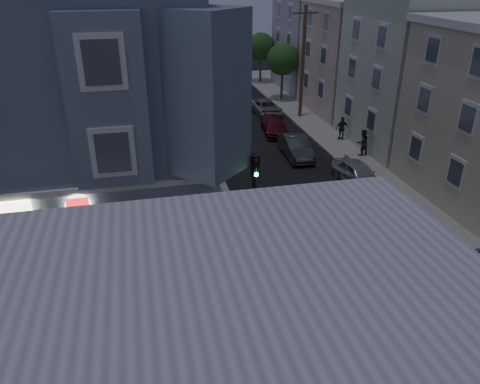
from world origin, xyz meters
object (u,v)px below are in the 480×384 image
object	(u,v)px
running_child	(453,319)
pedestrian_a	(362,142)
parked_car_b	(296,147)
pedestrian_b	(342,128)
fire_hydrant	(346,158)
utility_pole	(303,61)
parked_car_a	(358,174)
parked_car_c	(274,125)
traffic_signal	(255,187)
parked_car_d	(266,108)
street_tree_far	(261,47)
street_tree_near	(283,59)

from	to	relation	value
running_child	pedestrian_a	size ratio (longest dim) A/B	0.79
running_child	parked_car_b	distance (m)	17.78
pedestrian_b	fire_hydrant	xyz separation A→B (m)	(-1.70, -4.56, -0.48)
pedestrian_b	fire_hydrant	world-z (taller)	pedestrian_b
running_child	pedestrian_b	size ratio (longest dim) A/B	0.83
running_child	fire_hydrant	xyz separation A→B (m)	(3.02, 15.54, -0.19)
utility_pole	parked_car_a	distance (m)	14.62
utility_pole	parked_car_a	xyz separation A→B (m)	(-1.30, -13.97, -4.09)
parked_car_a	fire_hydrant	xyz separation A→B (m)	(0.60, 2.96, -0.18)
parked_car_c	parked_car_a	bearing A→B (deg)	-71.46
pedestrian_a	parked_car_b	world-z (taller)	pedestrian_a
utility_pole	parked_car_c	size ratio (longest dim) A/B	2.05
pedestrian_b	parked_car_b	xyz separation A→B (m)	(-4.40, -2.33, -0.29)
utility_pole	traffic_signal	size ratio (longest dim) A/B	1.92
pedestrian_b	parked_car_a	bearing A→B (deg)	70.32
parked_car_c	parked_car_d	distance (m)	5.26
running_child	pedestrian_a	bearing A→B (deg)	93.00
running_child	pedestrian_b	bearing A→B (deg)	95.54
pedestrian_a	parked_car_a	world-z (taller)	pedestrian_a
street_tree_far	parked_car_b	distance (m)	23.28
pedestrian_a	fire_hydrant	xyz separation A→B (m)	(-1.70, -1.19, -0.52)
street_tree_near	pedestrian_b	size ratio (longest dim) A/B	3.08
pedestrian_b	parked_car_c	size ratio (longest dim) A/B	0.39
utility_pole	parked_car_c	xyz separation A→B (m)	(-3.37, -3.57, -4.16)
utility_pole	parked_car_b	bearing A→B (deg)	-111.18
street_tree_near	street_tree_far	size ratio (longest dim) A/B	1.00
running_child	pedestrian_b	world-z (taller)	pedestrian_b
pedestrian_b	traffic_signal	size ratio (longest dim) A/B	0.37
utility_pole	running_child	size ratio (longest dim) A/B	6.28
pedestrian_a	traffic_signal	distance (m)	14.46
parked_car_b	parked_car_d	world-z (taller)	parked_car_b
parked_car_b	traffic_signal	bearing A→B (deg)	-115.26
utility_pole	pedestrian_a	distance (m)	10.55
fire_hydrant	parked_car_d	bearing A→B (deg)	98.47
pedestrian_a	pedestrian_b	distance (m)	3.37
street_tree_far	pedestrian_a	xyz separation A→B (m)	(0.80, -23.81, -2.88)
running_child	parked_car_a	xyz separation A→B (m)	(2.42, 12.57, -0.01)
utility_pole	street_tree_far	xyz separation A→B (m)	(0.20, 14.00, -0.86)
running_child	pedestrian_a	xyz separation A→B (m)	(4.72, 16.73, 0.34)
running_child	parked_car_d	bearing A→B (deg)	106.44
pedestrian_a	traffic_signal	world-z (taller)	traffic_signal
street_tree_near	parked_car_d	size ratio (longest dim) A/B	1.19
pedestrian_a	parked_car_d	xyz separation A→B (m)	(-3.58, 11.44, -0.43)
running_child	parked_car_a	world-z (taller)	running_child
parked_car_c	traffic_signal	bearing A→B (deg)	-102.39
pedestrian_b	parked_car_b	size ratio (longest dim) A/B	0.39
running_child	parked_car_a	size ratio (longest dim) A/B	0.35
utility_pole	street_tree_near	bearing A→B (deg)	88.09
parked_car_d	traffic_signal	size ratio (longest dim) A/B	0.95
pedestrian_b	traffic_signal	distance (m)	16.98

